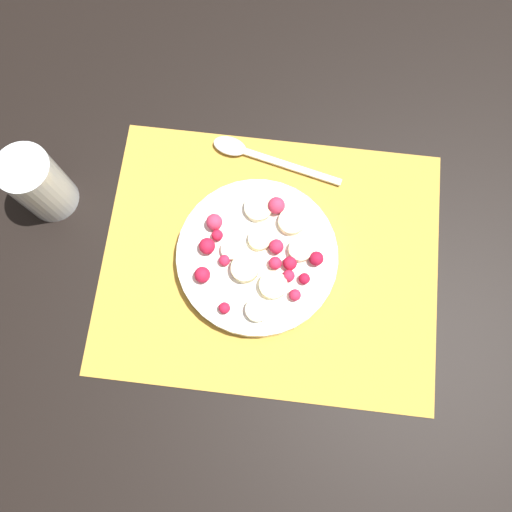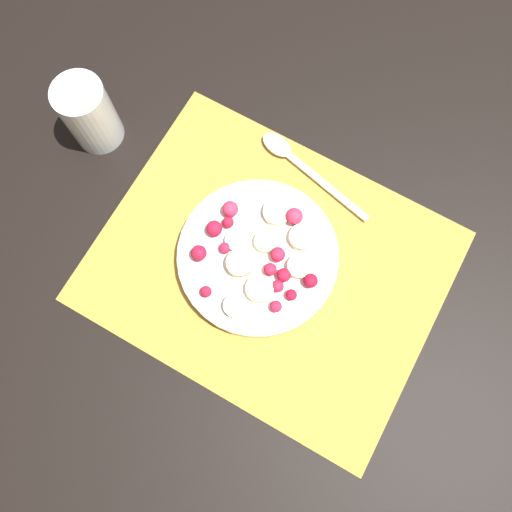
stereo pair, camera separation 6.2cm
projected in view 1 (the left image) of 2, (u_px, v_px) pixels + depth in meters
name	position (u px, v px, depth m)	size (l,w,h in m)	color
ground_plane	(270.00, 261.00, 0.65)	(3.00, 3.00, 0.00)	black
placemat	(270.00, 260.00, 0.65)	(0.44, 0.35, 0.01)	gold
fruit_bowl	(256.00, 259.00, 0.63)	(0.21, 0.21, 0.05)	white
spoon	(250.00, 153.00, 0.68)	(0.18, 0.06, 0.01)	silver
drinking_glass	(38.00, 184.00, 0.63)	(0.07, 0.07, 0.10)	white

